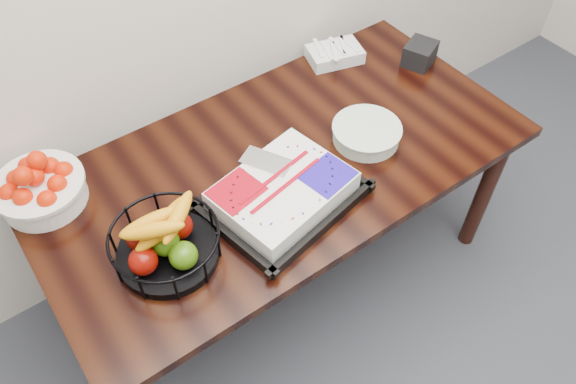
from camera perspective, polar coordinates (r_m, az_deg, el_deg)
table at (r=2.10m, az=-0.54°, el=1.75°), size 1.80×0.90×0.75m
cake_tray at (r=1.87m, az=-0.54°, el=-0.09°), size 0.55×0.47×0.10m
tangerine_bowl at (r=2.02m, az=-24.03°, el=0.72°), size 0.30×0.30×0.19m
fruit_basket at (r=1.75m, az=-12.35°, el=-5.01°), size 0.34×0.34×0.18m
plate_stack at (r=2.11m, az=7.97°, el=5.93°), size 0.26×0.26×0.06m
fork_bag at (r=2.47m, az=4.76°, el=13.84°), size 0.25×0.20×0.06m
napkin_box at (r=2.50m, az=13.25°, el=13.51°), size 0.16×0.15×0.09m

